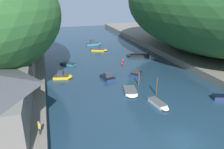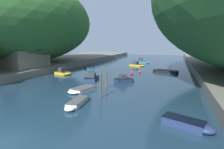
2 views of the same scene
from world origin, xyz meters
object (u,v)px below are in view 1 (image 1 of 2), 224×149
boat_red_skiff (63,76)px  boat_far_right_bank (159,104)px  channel_buoy_far (122,64)px  boat_navy_launch (94,44)px  boat_moored_right (99,50)px  person_by_boathouse (39,127)px  boathouse_shed (15,67)px  channel_buoy_near (123,60)px  person_on_quay (31,96)px  boat_mid_channel (67,64)px  boat_yellow_tender (107,77)px  boat_near_quay (131,92)px  boat_far_upstream (137,56)px  boat_white_cruiser (137,73)px

boat_red_skiff → boat_far_right_bank: boat_red_skiff is taller
boat_far_right_bank → channel_buoy_far: size_ratio=4.86×
boat_navy_launch → boat_moored_right: 7.69m
boat_red_skiff → person_by_boathouse: (-4.16, -20.18, 1.96)m
boathouse_shed → boat_moored_right: boathouse_shed is taller
channel_buoy_near → person_on_quay: person_on_quay is taller
boat_mid_channel → channel_buoy_near: size_ratio=5.42×
boat_yellow_tender → boat_near_quay: bearing=-86.0°
boat_near_quay → channel_buoy_far: channel_buoy_far is taller
boat_moored_right → channel_buoy_near: bearing=36.5°
channel_buoy_far → person_by_boathouse: person_by_boathouse is taller
boat_yellow_tender → boat_far_right_bank: size_ratio=1.03×
channel_buoy_near → person_on_quay: (-20.50, -19.28, 2.10)m
boat_mid_channel → boat_far_right_bank: bearing=-111.2°
boat_near_quay → channel_buoy_near: size_ratio=6.36×
boat_far_upstream → channel_buoy_near: size_ratio=8.30×
boat_yellow_tender → boat_moored_right: size_ratio=0.89×
boat_yellow_tender → person_on_quay: (-13.58, -9.27, 1.98)m
boat_far_right_bank → boat_red_skiff: bearing=-58.4°
boat_moored_right → boat_white_cruiser: bearing=28.6°
channel_buoy_far → person_by_boathouse: (-18.23, -24.68, 2.05)m
boathouse_shed → boat_near_quay: size_ratio=2.00×
boat_yellow_tender → boat_near_quay: size_ratio=0.92×
boat_mid_channel → channel_buoy_near: 13.69m
boat_white_cruiser → channel_buoy_near: size_ratio=4.76×
boat_yellow_tender → boat_mid_channel: 13.31m
person_by_boathouse → boat_near_quay: bearing=-68.4°
boat_moored_right → channel_buoy_near: (3.03, -11.91, -0.10)m
boat_far_right_bank → channel_buoy_near: channel_buoy_near is taller
boat_white_cruiser → boat_yellow_tender: bearing=-135.0°
boat_yellow_tender → boat_mid_channel: boat_yellow_tender is taller
boathouse_shed → boat_white_cruiser: (22.83, -0.58, -3.48)m
boat_yellow_tender → person_on_quay: size_ratio=2.64×
boathouse_shed → boat_far_right_bank: size_ratio=2.24×
boat_far_upstream → boat_far_right_bank: boat_far_upstream is taller
boat_white_cruiser → person_by_boathouse: bearing=-91.7°
boathouse_shed → boat_far_upstream: bearing=23.8°
boat_navy_launch → boat_white_cruiser: size_ratio=1.37×
person_on_quay → boat_white_cruiser: bearing=-67.2°
boat_yellow_tender → channel_buoy_far: 9.35m
boat_far_right_bank → boat_navy_launch: bearing=-96.4°
boat_red_skiff → boat_white_cruiser: bearing=91.3°
boat_red_skiff → boat_moored_right: boat_red_skiff is taller
person_by_boathouse → boat_white_cruiser: bearing=-59.6°
boat_navy_launch → boat_red_skiff: boat_navy_launch is taller
boat_yellow_tender → boat_navy_launch: (3.98, 29.61, 0.12)m
boat_white_cruiser → person_on_quay: 22.02m
boathouse_shed → channel_buoy_near: size_ratio=12.72×
boat_moored_right → person_on_quay: bearing=-7.0°
boathouse_shed → boat_red_skiff: 9.21m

